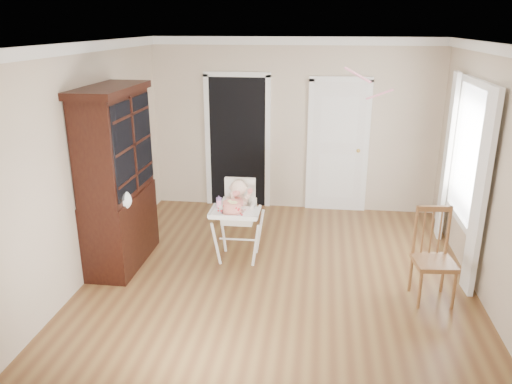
# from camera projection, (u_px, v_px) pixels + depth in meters

# --- Properties ---
(floor) EXTENTS (5.00, 5.00, 0.00)m
(floor) POSITION_uv_depth(u_px,v_px,m) (278.00, 279.00, 5.95)
(floor) COLOR brown
(floor) RESTS_ON ground
(ceiling) EXTENTS (5.00, 5.00, 0.00)m
(ceiling) POSITION_uv_depth(u_px,v_px,m) (282.00, 43.00, 5.08)
(ceiling) COLOR white
(ceiling) RESTS_ON wall_back
(wall_back) EXTENTS (4.50, 0.00, 4.50)m
(wall_back) POSITION_uv_depth(u_px,v_px,m) (294.00, 126.00, 7.86)
(wall_back) COLOR beige
(wall_back) RESTS_ON floor
(wall_left) EXTENTS (0.00, 5.00, 5.00)m
(wall_left) POSITION_uv_depth(u_px,v_px,m) (87.00, 163.00, 5.79)
(wall_left) COLOR beige
(wall_left) RESTS_ON floor
(wall_right) EXTENTS (0.00, 5.00, 5.00)m
(wall_right) POSITION_uv_depth(u_px,v_px,m) (494.00, 178.00, 5.23)
(wall_right) COLOR beige
(wall_right) RESTS_ON floor
(crown_molding) EXTENTS (4.50, 5.00, 0.12)m
(crown_molding) POSITION_uv_depth(u_px,v_px,m) (282.00, 49.00, 5.09)
(crown_molding) COLOR white
(crown_molding) RESTS_ON ceiling
(doorway) EXTENTS (1.06, 0.05, 2.22)m
(doorway) POSITION_uv_depth(u_px,v_px,m) (238.00, 140.00, 8.03)
(doorway) COLOR black
(doorway) RESTS_ON wall_back
(closet_door) EXTENTS (0.96, 0.09, 2.13)m
(closet_door) POSITION_uv_depth(u_px,v_px,m) (338.00, 148.00, 7.85)
(closet_door) COLOR white
(closet_door) RESTS_ON wall_back
(window_right) EXTENTS (0.13, 1.84, 2.30)m
(window_right) POSITION_uv_depth(u_px,v_px,m) (466.00, 164.00, 6.01)
(window_right) COLOR white
(window_right) RESTS_ON wall_right
(high_chair) EXTENTS (0.62, 0.76, 1.06)m
(high_chair) POSITION_uv_depth(u_px,v_px,m) (238.00, 211.00, 6.26)
(high_chair) COLOR white
(high_chair) RESTS_ON floor
(baby) EXTENTS (0.31, 0.23, 0.47)m
(baby) POSITION_uv_depth(u_px,v_px,m) (238.00, 199.00, 6.23)
(baby) COLOR beige
(baby) RESTS_ON high_chair
(cake) EXTENTS (0.29, 0.29, 0.13)m
(cake) POSITION_uv_depth(u_px,v_px,m) (232.00, 207.00, 5.97)
(cake) COLOR silver
(cake) RESTS_ON high_chair
(sippy_cup) EXTENTS (0.07, 0.07, 0.16)m
(sippy_cup) POSITION_uv_depth(u_px,v_px,m) (219.00, 202.00, 6.12)
(sippy_cup) COLOR pink
(sippy_cup) RESTS_ON high_chair
(china_cabinet) EXTENTS (0.58, 1.31, 2.22)m
(china_cabinet) POSITION_uv_depth(u_px,v_px,m) (117.00, 179.00, 6.02)
(china_cabinet) COLOR black
(china_cabinet) RESTS_ON floor
(dining_chair) EXTENTS (0.46, 0.46, 1.03)m
(dining_chair) POSITION_uv_depth(u_px,v_px,m) (433.00, 259.00, 5.39)
(dining_chair) COLOR brown
(dining_chair) RESTS_ON floor
(streamer) EXTENTS (0.31, 0.41, 0.15)m
(streamer) POSITION_uv_depth(u_px,v_px,m) (358.00, 75.00, 5.95)
(streamer) COLOR pink
(streamer) RESTS_ON ceiling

